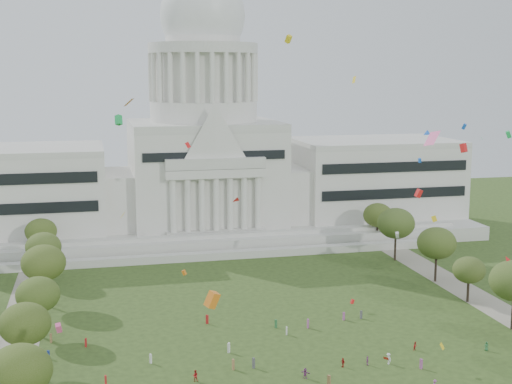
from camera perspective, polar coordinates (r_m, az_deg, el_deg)
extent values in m
cube|color=beige|center=(221.34, -4.13, -2.71)|extent=(160.00, 60.00, 4.00)
cube|color=beige|center=(189.92, -2.55, -5.06)|extent=(130.00, 3.00, 2.00)
cube|color=beige|center=(197.19, -2.99, -4.06)|extent=(140.00, 3.00, 5.00)
cube|color=silver|center=(216.44, -18.67, 0.04)|extent=(50.00, 34.00, 22.00)
cube|color=silver|center=(232.90, 9.35, 1.05)|extent=(50.00, 34.00, 22.00)
cube|color=silver|center=(214.00, -11.20, -0.56)|extent=(12.00, 26.00, 16.00)
cube|color=silver|center=(222.32, 2.84, -0.02)|extent=(12.00, 26.00, 16.00)
cube|color=silver|center=(217.55, -4.14, 1.36)|extent=(44.00, 38.00, 28.00)
cube|color=silver|center=(197.56, -3.24, 1.48)|extent=(28.00, 3.00, 2.40)
cube|color=black|center=(199.23, -19.15, -0.19)|extent=(46.00, 0.40, 11.00)
cube|color=black|center=(217.00, 11.10, 0.92)|extent=(46.00, 0.40, 11.00)
cylinder|color=silver|center=(215.67, -4.21, 6.47)|extent=(32.00, 32.00, 6.00)
cylinder|color=silver|center=(215.37, -4.24, 9.13)|extent=(28.00, 28.00, 14.00)
cylinder|color=beige|center=(215.49, -4.27, 11.39)|extent=(32.40, 32.40, 3.00)
cylinder|color=silver|center=(215.74, -4.28, 12.85)|extent=(22.00, 22.00, 8.00)
ellipsoid|color=silver|center=(216.02, -4.30, 13.91)|extent=(25.00, 25.00, 26.20)
cube|color=gray|center=(138.37, -18.64, -11.62)|extent=(8.00, 160.00, 0.04)
cube|color=gray|center=(160.00, 18.49, -8.72)|extent=(8.00, 160.00, 0.04)
ellipsoid|color=#3A4F17|center=(104.20, -18.40, -13.42)|extent=(8.86, 8.86, 7.25)
cylinder|color=black|center=(125.32, -17.87, -12.50)|extent=(0.56, 0.56, 5.47)
ellipsoid|color=#374A16|center=(123.32, -18.01, -9.99)|extent=(8.42, 8.42, 6.89)
cylinder|color=black|center=(140.80, -16.94, -10.02)|extent=(0.56, 0.56, 5.27)
ellipsoid|color=#38501A|center=(139.07, -17.05, -7.85)|extent=(8.12, 8.12, 6.65)
cylinder|color=black|center=(161.20, 16.59, -7.65)|extent=(0.56, 0.56, 4.56)
ellipsoid|color=#36471B|center=(159.88, 16.68, -5.99)|extent=(7.01, 7.01, 5.74)
cylinder|color=black|center=(158.25, -16.53, -7.68)|extent=(0.56, 0.56, 6.03)
ellipsoid|color=#3E501A|center=(156.52, -16.64, -5.45)|extent=(9.29, 9.29, 7.60)
cylinder|color=black|center=(174.25, 14.17, -6.01)|extent=(0.56, 0.56, 5.97)
ellipsoid|color=#3B501C|center=(172.70, 14.26, -3.98)|extent=(9.19, 9.19, 7.52)
cylinder|color=black|center=(176.24, -16.56, -6.03)|extent=(0.56, 0.56, 5.41)
ellipsoid|color=#3D511F|center=(174.83, -16.65, -4.22)|extent=(8.33, 8.33, 6.81)
cylinder|color=black|center=(191.18, 11.07, -4.45)|extent=(0.56, 0.56, 6.37)
ellipsoid|color=#38501E|center=(189.68, 11.14, -2.47)|extent=(9.82, 9.82, 8.03)
cylinder|color=black|center=(193.88, -16.75, -4.65)|extent=(0.56, 0.56, 5.32)
ellipsoid|color=#394D17|center=(192.62, -16.83, -3.02)|extent=(8.19, 8.19, 6.70)
cylinder|color=black|center=(208.23, 9.67, -3.39)|extent=(0.56, 0.56, 5.47)
ellipsoid|color=#394A17|center=(207.03, 9.72, -1.83)|extent=(8.42, 8.42, 6.89)
imported|color=#33723F|center=(135.62, 17.96, -11.65)|extent=(0.95, 0.94, 1.66)
imported|color=#B21E1E|center=(132.52, 12.63, -11.93)|extent=(0.90, 0.79, 1.58)
imported|color=silver|center=(125.77, 10.55, -12.97)|extent=(0.92, 1.37, 1.94)
imported|color=#B21E1E|center=(123.54, 6.96, -13.38)|extent=(0.81, 1.08, 1.63)
imported|color=#994C8C|center=(118.78, 3.96, -14.27)|extent=(1.65, 1.51, 1.74)
imported|color=#B21E1E|center=(117.96, -4.88, -14.42)|extent=(1.00, 0.72, 1.87)
imported|color=#994C8C|center=(124.80, 8.91, -13.19)|extent=(0.60, 0.97, 1.58)
cube|color=olive|center=(116.27, 5.85, -14.80)|extent=(0.55, 0.58, 1.88)
cube|color=#4C4C51|center=(146.41, 8.41, -9.69)|extent=(0.45, 0.29, 1.66)
cube|color=#B21E1E|center=(118.30, -11.94, -14.56)|extent=(0.33, 0.49, 1.74)
cube|color=#B21E1E|center=(134.45, -13.46, -11.64)|extent=(0.38, 0.49, 1.62)
cube|color=#B21E1E|center=(142.45, -3.93, -10.13)|extent=(0.56, 0.53, 1.81)
cube|color=navy|center=(131.04, -16.27, -12.37)|extent=(0.46, 0.39, 1.47)
cube|color=#994C8C|center=(145.21, 7.04, -9.83)|extent=(0.45, 0.30, 1.64)
cube|color=#994C8C|center=(140.21, 4.18, -10.45)|extent=(0.32, 0.50, 1.82)
cube|color=#994C8C|center=(125.09, 13.07, -13.24)|extent=(0.42, 0.52, 1.71)
cube|color=silver|center=(128.51, -2.20, -12.34)|extent=(0.54, 0.55, 1.79)
cube|color=olive|center=(121.71, -1.83, -13.62)|extent=(0.38, 0.53, 1.82)
cube|color=silver|center=(136.60, 2.47, -11.04)|extent=(0.35, 0.47, 1.59)
cube|color=#33723F|center=(140.01, 1.60, -10.49)|extent=(0.51, 0.50, 1.67)
cube|color=#4C4C51|center=(122.21, -0.19, -13.52)|extent=(0.43, 0.55, 1.80)
cube|color=silver|center=(125.40, -8.43, -13.05)|extent=(0.44, 0.51, 1.64)
cube|color=olive|center=(138.03, -16.08, -11.16)|extent=(0.39, 0.51, 1.73)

